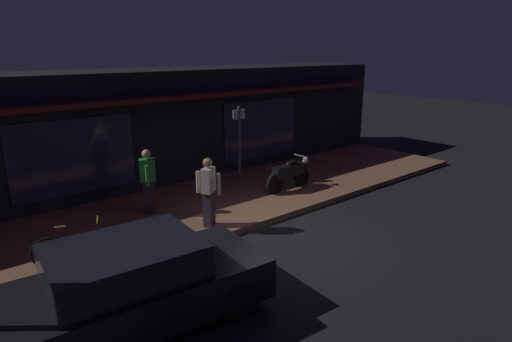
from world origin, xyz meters
TOP-DOWN VIEW (x-y plane):
  - ground_plane at (0.00, 0.00)m, footprint 60.00×60.00m
  - sidewalk_slab at (0.00, 3.00)m, footprint 18.00×4.00m
  - storefront_building at (0.00, 6.39)m, footprint 18.00×3.30m
  - motorcycle at (2.11, 2.39)m, footprint 1.70×0.55m
  - bicycle_parked at (-4.31, 1.61)m, footprint 1.56×0.67m
  - person_photographer at (-1.98, 3.28)m, footprint 0.44×0.58m
  - person_bystander at (-1.27, 1.61)m, footprint 0.44×0.56m
  - sign_post at (1.42, 3.93)m, footprint 0.44×0.09m
  - parked_car_near at (-4.16, -0.68)m, footprint 4.22×2.07m

SIDE VIEW (x-z plane):
  - ground_plane at x=0.00m, z-range 0.00..0.00m
  - sidewalk_slab at x=0.00m, z-range 0.00..0.15m
  - bicycle_parked at x=-4.31m, z-range 0.05..0.96m
  - motorcycle at x=2.11m, z-range 0.16..1.13m
  - parked_car_near at x=-4.16m, z-range -0.01..1.41m
  - person_photographer at x=-1.98m, z-range 0.19..1.86m
  - person_bystander at x=-1.27m, z-range 0.19..1.86m
  - sign_post at x=1.42m, z-range 0.31..2.71m
  - storefront_building at x=0.00m, z-range 0.00..3.60m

